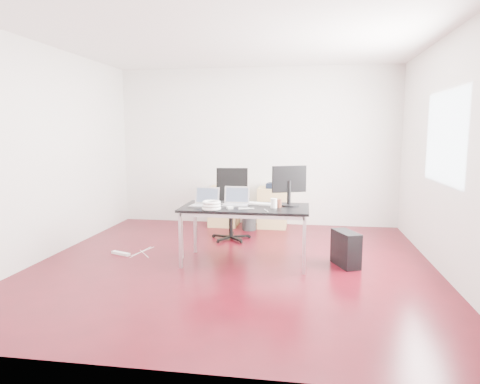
# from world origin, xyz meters

# --- Properties ---
(room_shell) EXTENTS (5.00, 5.00, 5.00)m
(room_shell) POSITION_xyz_m (0.04, 0.00, 1.40)
(room_shell) COLOR #3B060E
(room_shell) RESTS_ON ground
(desk) EXTENTS (1.60, 0.80, 0.73)m
(desk) POSITION_xyz_m (0.14, 0.10, 0.68)
(desk) COLOR black
(desk) RESTS_ON ground
(office_chair) EXTENTS (0.52, 0.54, 1.08)m
(office_chair) POSITION_xyz_m (-0.26, 1.33, 0.61)
(office_chair) COLOR black
(office_chair) RESTS_ON ground
(filing_cabinet_left) EXTENTS (0.50, 0.50, 0.70)m
(filing_cabinet_left) POSITION_xyz_m (-0.55, 2.23, 0.35)
(filing_cabinet_left) COLOR tan
(filing_cabinet_left) RESTS_ON ground
(filing_cabinet_right) EXTENTS (0.50, 0.50, 0.70)m
(filing_cabinet_right) POSITION_xyz_m (0.32, 2.23, 0.35)
(filing_cabinet_right) COLOR tan
(filing_cabinet_right) RESTS_ON ground
(pc_tower) EXTENTS (0.36, 0.49, 0.44)m
(pc_tower) POSITION_xyz_m (1.40, 0.14, 0.22)
(pc_tower) COLOR black
(pc_tower) RESTS_ON ground
(wastebasket) EXTENTS (0.26, 0.26, 0.28)m
(wastebasket) POSITION_xyz_m (-0.06, 1.93, 0.14)
(wastebasket) COLOR black
(wastebasket) RESTS_ON ground
(power_strip) EXTENTS (0.30, 0.16, 0.04)m
(power_strip) POSITION_xyz_m (-1.60, 0.17, 0.02)
(power_strip) COLOR white
(power_strip) RESTS_ON ground
(laptop_left) EXTENTS (0.37, 0.30, 0.23)m
(laptop_left) POSITION_xyz_m (-0.38, 0.07, 0.79)
(laptop_left) COLOR silver
(laptop_left) RESTS_ON desk
(laptop_right) EXTENTS (0.33, 0.26, 0.23)m
(laptop_right) POSITION_xyz_m (0.00, 0.18, 0.79)
(laptop_right) COLOR silver
(laptop_right) RESTS_ON desk
(monitor) EXTENTS (0.43, 0.26, 0.51)m
(monitor) POSITION_xyz_m (0.68, 0.27, 1.01)
(monitor) COLOR black
(monitor) RESTS_ON desk
(keyboard) EXTENTS (0.46, 0.25, 0.02)m
(keyboard) POSITION_xyz_m (0.30, 0.27, 0.74)
(keyboard) COLOR white
(keyboard) RESTS_ON desk
(cup_white) EXTENTS (0.09, 0.09, 0.12)m
(cup_white) POSITION_xyz_m (0.50, 0.05, 0.79)
(cup_white) COLOR white
(cup_white) RESTS_ON desk
(cup_brown) EXTENTS (0.09, 0.09, 0.10)m
(cup_brown) POSITION_xyz_m (0.56, 0.11, 0.78)
(cup_brown) COLOR brown
(cup_brown) RESTS_ON desk
(cable_coil) EXTENTS (0.24, 0.24, 0.11)m
(cable_coil) POSITION_xyz_m (-0.24, -0.18, 0.78)
(cable_coil) COLOR white
(cable_coil) RESTS_ON desk
(power_adapter) EXTENTS (0.09, 0.09, 0.03)m
(power_adapter) POSITION_xyz_m (-0.03, -0.10, 0.74)
(power_adapter) COLOR white
(power_adapter) RESTS_ON desk
(speaker) EXTENTS (0.11, 0.10, 0.18)m
(speaker) POSITION_xyz_m (-0.61, 2.16, 0.79)
(speaker) COLOR #9E9E9E
(speaker) RESTS_ON filing_cabinet_left
(navy_garment) EXTENTS (0.34, 0.29, 0.09)m
(navy_garment) POSITION_xyz_m (0.38, 2.16, 0.74)
(navy_garment) COLOR black
(navy_garment) RESTS_ON filing_cabinet_right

